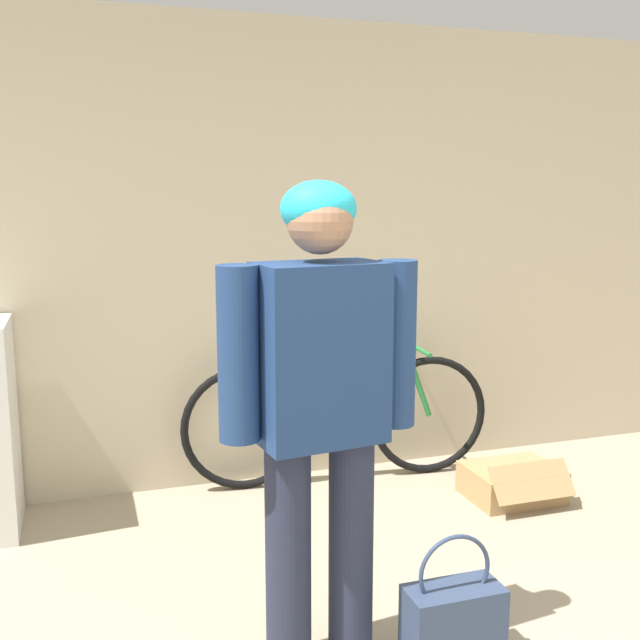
{
  "coord_description": "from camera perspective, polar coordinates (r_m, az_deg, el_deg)",
  "views": [
    {
      "loc": [
        -0.7,
        -1.36,
        1.66
      ],
      "look_at": [
        0.06,
        0.98,
        1.24
      ],
      "focal_mm": 42.0,
      "sensor_mm": 36.0,
      "label": 1
    }
  ],
  "objects": [
    {
      "name": "cardboard_box",
      "position": [
        4.32,
        14.43,
        -11.88
      ],
      "size": [
        0.49,
        0.45,
        0.25
      ],
      "color": "tan",
      "rests_on": "ground_plane"
    },
    {
      "name": "bicycle",
      "position": [
        4.34,
        1.46,
        -7.43
      ],
      "size": [
        1.81,
        0.46,
        0.78
      ],
      "rotation": [
        0.0,
        0.0,
        -0.09
      ],
      "color": "black",
      "rests_on": "ground_plane"
    },
    {
      "name": "person",
      "position": [
        2.55,
        -0.01,
        -5.4
      ],
      "size": [
        0.7,
        0.3,
        1.7
      ],
      "rotation": [
        0.0,
        0.0,
        0.12
      ],
      "color": "#23283D",
      "rests_on": "ground_plane"
    },
    {
      "name": "wall_back",
      "position": [
        4.19,
        -8.27,
        4.72
      ],
      "size": [
        8.0,
        0.07,
        2.6
      ],
      "color": "beige",
      "rests_on": "ground_plane"
    },
    {
      "name": "handbag",
      "position": [
        2.91,
        10.11,
        -21.59
      ],
      "size": [
        0.35,
        0.17,
        0.48
      ],
      "color": "#334260",
      "rests_on": "ground_plane"
    }
  ]
}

